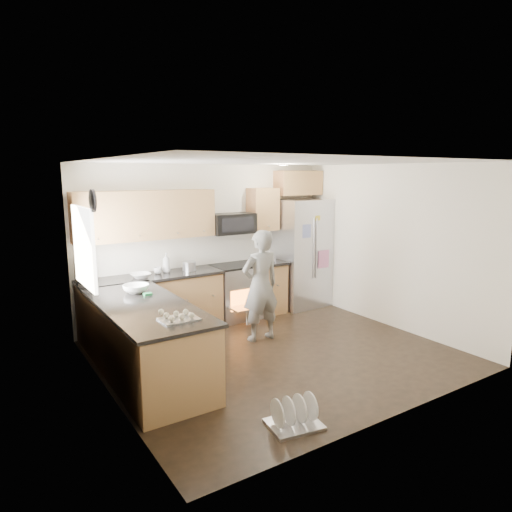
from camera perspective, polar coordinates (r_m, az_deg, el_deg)
ground at (r=6.44m, az=2.55°, el=-12.09°), size 4.50×4.50×0.00m
room_shell at (r=6.00m, az=2.29°, el=2.85°), size 4.54×4.04×2.62m
back_cabinet_run at (r=7.34m, az=-9.11°, el=-1.53°), size 4.45×0.64×2.50m
peninsula at (r=5.73m, az=-13.58°, el=-10.31°), size 0.96×2.36×1.03m
stove_range at (r=7.77m, az=-2.56°, el=-2.92°), size 0.76×0.97×1.79m
refrigerator at (r=8.51m, az=5.68°, el=0.37°), size 1.00×0.80×1.99m
person at (r=6.71m, az=0.56°, el=-3.73°), size 0.61×0.41×1.65m
dish_rack at (r=4.77m, az=4.79°, el=-19.50°), size 0.57×0.48×0.32m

